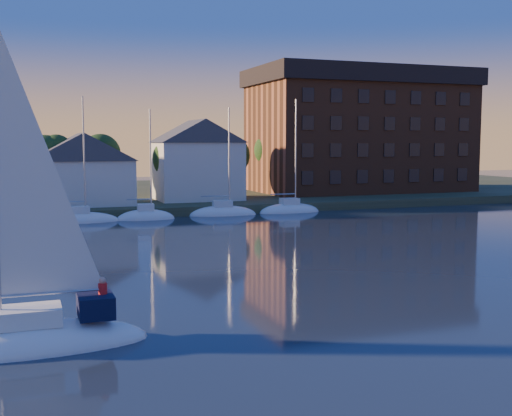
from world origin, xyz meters
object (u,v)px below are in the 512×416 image
clubhouse_centre (81,168)px  hero_sailboat (31,333)px  condo_block (360,130)px  clubhouse_east (197,159)px

clubhouse_centre → hero_sailboat: size_ratio=0.78×
hero_sailboat → condo_block: bearing=-129.3°
condo_block → hero_sailboat: (-46.43, -56.36, -9.18)m
condo_block → hero_sailboat: condo_block is taller
clubhouse_east → hero_sailboat: hero_sailboat is taller
condo_block → clubhouse_east: bearing=-167.1°
clubhouse_centre → condo_block: condo_block is taller
clubhouse_centre → clubhouse_east: (14.00, 2.00, 0.87)m
hero_sailboat → clubhouse_east: bearing=-111.9°
clubhouse_centre → hero_sailboat: bearing=-97.6°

